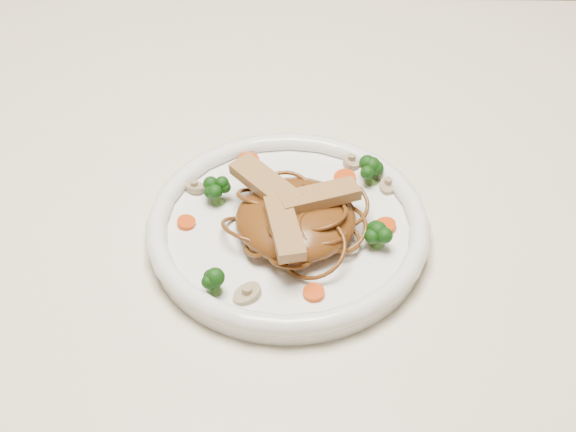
{
  "coord_description": "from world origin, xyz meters",
  "views": [
    {
      "loc": [
        0.06,
        -0.64,
        1.32
      ],
      "look_at": [
        0.05,
        -0.06,
        0.78
      ],
      "focal_mm": 52.87,
      "sensor_mm": 36.0,
      "label": 1
    }
  ],
  "objects": [
    {
      "name": "carrot_4",
      "position": [
        0.08,
        -0.15,
        0.77
      ],
      "size": [
        0.02,
        0.02,
        0.0
      ],
      "primitive_type": "cylinder",
      "rotation": [
        0.0,
        0.0,
        -0.2
      ],
      "color": "#B63806",
      "rests_on": "plate"
    },
    {
      "name": "chicken_b",
      "position": [
        0.03,
        -0.04,
        0.8
      ],
      "size": [
        0.07,
        0.07,
        0.01
      ],
      "primitive_type": "cube",
      "rotation": [
        0.0,
        0.0,
        2.3
      ],
      "color": "tan",
      "rests_on": "noodle_mound"
    },
    {
      "name": "mushroom_1",
      "position": [
        0.15,
        -0.0,
        0.77
      ],
      "size": [
        0.03,
        0.03,
        0.01
      ],
      "primitive_type": "cylinder",
      "rotation": [
        0.0,
        0.0,
        1.31
      ],
      "color": "tan",
      "rests_on": "plate"
    },
    {
      "name": "broccoli_3",
      "position": [
        0.14,
        -0.08,
        0.78
      ],
      "size": [
        0.03,
        0.03,
        0.03
      ],
      "primitive_type": null,
      "rotation": [
        0.0,
        0.0,
        -0.05
      ],
      "color": "#103F0D",
      "rests_on": "plate"
    },
    {
      "name": "chicken_c",
      "position": [
        0.05,
        -0.1,
        0.8
      ],
      "size": [
        0.04,
        0.08,
        0.01
      ],
      "primitive_type": "cube",
      "rotation": [
        0.0,
        0.0,
        4.93
      ],
      "color": "tan",
      "rests_on": "noodle_mound"
    },
    {
      "name": "broccoli_0",
      "position": [
        0.14,
        0.0,
        0.78
      ],
      "size": [
        0.03,
        0.03,
        0.03
      ],
      "primitive_type": null,
      "rotation": [
        0.0,
        0.0,
        -0.11
      ],
      "color": "#103F0D",
      "rests_on": "plate"
    },
    {
      "name": "carrot_1",
      "position": [
        -0.04,
        -0.06,
        0.77
      ],
      "size": [
        0.02,
        0.02,
        0.0
      ],
      "primitive_type": "cylinder",
      "rotation": [
        0.0,
        0.0,
        0.01
      ],
      "color": "#B63806",
      "rests_on": "plate"
    },
    {
      "name": "mushroom_3",
      "position": [
        0.12,
        0.03,
        0.77
      ],
      "size": [
        0.03,
        0.03,
        0.01
      ],
      "primitive_type": "cylinder",
      "rotation": [
        0.0,
        0.0,
        1.56
      ],
      "color": "tan",
      "rests_on": "plate"
    },
    {
      "name": "carrot_2",
      "position": [
        0.14,
        -0.06,
        0.77
      ],
      "size": [
        0.03,
        0.03,
        0.0
      ],
      "primitive_type": "cylinder",
      "rotation": [
        0.0,
        0.0,
        -0.42
      ],
      "color": "#B63806",
      "rests_on": "plate"
    },
    {
      "name": "chicken_a",
      "position": [
        0.08,
        -0.06,
        0.8
      ],
      "size": [
        0.08,
        0.05,
        0.01
      ],
      "primitive_type": "cube",
      "rotation": [
        0.0,
        0.0,
        0.37
      ],
      "color": "tan",
      "rests_on": "noodle_mound"
    },
    {
      "name": "carrot_0",
      "position": [
        0.11,
        0.01,
        0.77
      ],
      "size": [
        0.03,
        0.03,
        0.0
      ],
      "primitive_type": "cylinder",
      "rotation": [
        0.0,
        0.0,
        0.27
      ],
      "color": "#B63806",
      "rests_on": "plate"
    },
    {
      "name": "broccoli_2",
      "position": [
        -0.01,
        -0.14,
        0.78
      ],
      "size": [
        0.03,
        0.03,
        0.03
      ],
      "primitive_type": null,
      "rotation": [
        0.0,
        0.0,
        -0.3
      ],
      "color": "#103F0D",
      "rests_on": "plate"
    },
    {
      "name": "noodle_mound",
      "position": [
        0.06,
        -0.07,
        0.78
      ],
      "size": [
        0.12,
        0.12,
        0.04
      ],
      "primitive_type": "ellipsoid",
      "rotation": [
        0.0,
        0.0,
        -0.11
      ],
      "color": "#642F13",
      "rests_on": "plate"
    },
    {
      "name": "broccoli_1",
      "position": [
        -0.01,
        -0.03,
        0.78
      ],
      "size": [
        0.04,
        0.04,
        0.03
      ],
      "primitive_type": null,
      "rotation": [
        0.0,
        0.0,
        -0.43
      ],
      "color": "#103F0D",
      "rests_on": "plate"
    },
    {
      "name": "mushroom_0",
      "position": [
        0.02,
        -0.15,
        0.77
      ],
      "size": [
        0.04,
        0.04,
        0.01
      ],
      "primitive_type": "cylinder",
      "rotation": [
        0.0,
        0.0,
        0.68
      ],
      "color": "tan",
      "rests_on": "plate"
    },
    {
      "name": "mushroom_2",
      "position": [
        -0.04,
        -0.01,
        0.77
      ],
      "size": [
        0.03,
        0.03,
        0.01
      ],
      "primitive_type": "cylinder",
      "rotation": [
        0.0,
        0.0,
        -0.58
      ],
      "color": "tan",
      "rests_on": "plate"
    },
    {
      "name": "carrot_3",
      "position": [
        0.01,
        0.03,
        0.77
      ],
      "size": [
        0.02,
        0.02,
        0.0
      ],
      "primitive_type": "cylinder",
      "rotation": [
        0.0,
        0.0,
        -0.12
      ],
      "color": "#B63806",
      "rests_on": "plate"
    },
    {
      "name": "table",
      "position": [
        0.0,
        0.0,
        0.65
      ],
      "size": [
        1.2,
        0.8,
        0.75
      ],
      "color": "beige",
      "rests_on": "ground"
    },
    {
      "name": "plate",
      "position": [
        0.05,
        -0.06,
        0.76
      ],
      "size": [
        0.29,
        0.29,
        0.02
      ],
      "primitive_type": "cylinder",
      "rotation": [
        0.0,
        0.0,
        0.11
      ],
      "color": "white",
      "rests_on": "table"
    }
  ]
}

